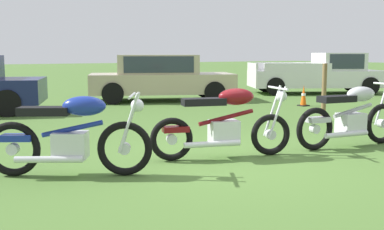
{
  "coord_description": "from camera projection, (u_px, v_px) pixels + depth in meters",
  "views": [
    {
      "loc": [
        -3.79,
        -5.17,
        1.49
      ],
      "look_at": [
        -0.24,
        0.51,
        0.59
      ],
      "focal_mm": 43.23,
      "sensor_mm": 36.0,
      "label": 1
    }
  ],
  "objects": [
    {
      "name": "ground_plane",
      "position": [
        225.0,
        159.0,
        6.53
      ],
      "size": [
        120.0,
        120.0,
        0.0
      ],
      "primitive_type": "plane",
      "color": "#476B2D"
    },
    {
      "name": "fence_post_wooden",
      "position": [
        324.0,
        93.0,
        10.0
      ],
      "size": [
        0.1,
        0.1,
        1.27
      ],
      "primitive_type": "cylinder",
      "color": "brown",
      "rests_on": "ground"
    },
    {
      "name": "motorcycle_blue",
      "position": [
        70.0,
        136.0,
        5.57
      ],
      "size": [
        1.78,
        1.23,
        1.02
      ],
      "rotation": [
        0.0,
        0.0,
        -0.54
      ],
      "color": "black",
      "rests_on": "ground"
    },
    {
      "name": "car_beige",
      "position": [
        160.0,
        75.0,
        14.41
      ],
      "size": [
        4.77,
        3.39,
        1.43
      ],
      "rotation": [
        0.0,
        0.0,
        -0.41
      ],
      "color": "#BCAD8C",
      "rests_on": "ground"
    },
    {
      "name": "motorcycle_silver",
      "position": [
        351.0,
        117.0,
        7.33
      ],
      "size": [
        2.02,
        0.64,
        1.02
      ],
      "rotation": [
        0.0,
        0.0,
        -0.15
      ],
      "color": "black",
      "rests_on": "ground"
    },
    {
      "name": "traffic_cone",
      "position": [
        304.0,
        96.0,
        13.03
      ],
      "size": [
        0.25,
        0.25,
        0.59
      ],
      "color": "#EA590F",
      "rests_on": "ground"
    },
    {
      "name": "pickup_truck_white",
      "position": [
        322.0,
        73.0,
        17.07
      ],
      "size": [
        5.06,
        3.79,
        1.49
      ],
      "rotation": [
        0.0,
        0.0,
        -0.49
      ],
      "color": "silver",
      "rests_on": "ground"
    },
    {
      "name": "motorcycle_maroon",
      "position": [
        224.0,
        124.0,
        6.54
      ],
      "size": [
        2.02,
        0.92,
        1.02
      ],
      "rotation": [
        0.0,
        0.0,
        -0.3
      ],
      "color": "black",
      "rests_on": "ground"
    }
  ]
}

